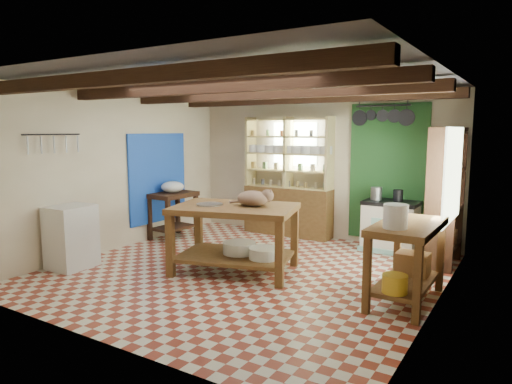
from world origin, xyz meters
The scene contains 30 objects.
floor centered at (0.00, 0.00, -0.01)m, with size 5.00×5.00×0.02m, color maroon.
ceiling centered at (0.00, 0.00, 2.60)m, with size 5.00×5.00×0.02m, color #4D4D52.
wall_back centered at (0.00, 2.50, 1.30)m, with size 5.00×0.04×2.60m, color beige.
wall_front centered at (0.00, -2.50, 1.30)m, with size 5.00×0.04×2.60m, color beige.
wall_left centered at (-2.50, 0.00, 1.30)m, with size 0.04×5.00×2.60m, color beige.
wall_right centered at (2.50, 0.00, 1.30)m, with size 0.04×5.00×2.60m, color beige.
ceiling_beams centered at (0.00, 0.00, 2.48)m, with size 5.00×3.80×0.15m, color #351E12.
blue_wall_patch centered at (-2.47, 0.90, 1.10)m, with size 0.04×1.40×1.60m, color blue.
green_wall_patch centered at (1.25, 2.47, 1.25)m, with size 1.30×0.04×2.30m, color #205123.
window_back centered at (-0.50, 2.48, 1.70)m, with size 0.90×0.02×0.80m, color beige.
window_right centered at (2.48, 1.00, 1.40)m, with size 0.02×1.30×1.20m, color beige.
utensil_rail centered at (-2.44, -1.20, 1.78)m, with size 0.06×0.90×0.28m, color black.
pot_rack centered at (1.25, 2.05, 2.18)m, with size 0.86×0.12×0.36m, color black.
shelving_unit centered at (-0.55, 2.31, 1.10)m, with size 1.70×0.34×2.20m, color #D1BC79.
tall_rack centered at (2.28, 1.80, 1.00)m, with size 0.40×0.86×2.00m, color #351E12.
work_table centered at (-0.13, -0.06, 0.46)m, with size 1.64×1.09×0.93m, color brown.
stove centered at (1.42, 2.15, 0.41)m, with size 0.84×0.57×0.83m, color beige.
prep_table centered at (-2.20, 0.98, 0.42)m, with size 0.57×0.83×0.84m, color #351E12.
white_cabinet centered at (-2.22, -1.14, 0.45)m, with size 0.50×0.60×0.90m, color silver.
right_counter centered at (2.18, 0.03, 0.46)m, with size 0.64×1.28×0.92m, color brown.
cat centered at (0.10, 0.05, 1.03)m, with size 0.47×0.36×0.21m, color #906C53.
steel_tray centered at (-0.46, -0.20, 0.94)m, with size 0.36×0.36×0.02m, color #93949A.
basin_large centered at (-0.10, 0.00, 0.33)m, with size 0.46×0.46×0.16m, color silver.
basin_small centered at (0.33, -0.04, 0.32)m, with size 0.42×0.42×0.15m, color silver.
kettle_left centered at (1.17, 2.15, 0.93)m, with size 0.18×0.18×0.21m, color #93949A.
kettle_right centered at (1.52, 2.15, 0.92)m, with size 0.15×0.15×0.19m, color black.
enamel_bowl centered at (-2.20, 0.98, 0.94)m, with size 0.41×0.41×0.21m, color silver.
white_bucket centered at (2.12, -0.32, 1.05)m, with size 0.26×0.26×0.26m, color silver.
wicker_basket centered at (2.18, 0.33, 0.37)m, with size 0.37×0.30×0.26m, color #9B6D3E.
yellow_tub centered at (2.17, -0.42, 0.34)m, with size 0.27×0.27×0.20m, color gold.
Camera 1 is at (3.37, -5.17, 1.97)m, focal length 32.00 mm.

